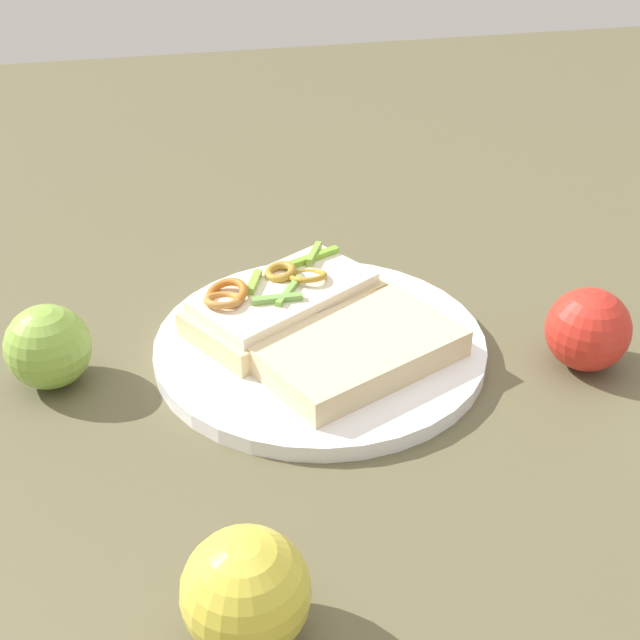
{
  "coord_description": "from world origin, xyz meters",
  "views": [
    {
      "loc": [
        -0.61,
        0.14,
        0.43
      ],
      "look_at": [
        0.0,
        0.0,
        0.03
      ],
      "focal_mm": 48.24,
      "sensor_mm": 36.0,
      "label": 1
    }
  ],
  "objects_px": {
    "bread_slice_side": "(358,350)",
    "apple_2": "(48,347)",
    "apple_1": "(246,592)",
    "sandwich": "(283,302)",
    "plate": "(320,346)",
    "apple_0": "(588,329)"
  },
  "relations": [
    {
      "from": "plate",
      "to": "bread_slice_side",
      "type": "relative_size",
      "value": 1.76
    },
    {
      "from": "plate",
      "to": "apple_0",
      "type": "xyz_separation_m",
      "value": [
        -0.07,
        -0.22,
        0.03
      ]
    },
    {
      "from": "apple_0",
      "to": "plate",
      "type": "bearing_deg",
      "value": 72.81
    },
    {
      "from": "sandwich",
      "to": "bread_slice_side",
      "type": "height_order",
      "value": "sandwich"
    },
    {
      "from": "sandwich",
      "to": "apple_2",
      "type": "bearing_deg",
      "value": 158.64
    },
    {
      "from": "sandwich",
      "to": "apple_0",
      "type": "distance_m",
      "value": 0.27
    },
    {
      "from": "bread_slice_side",
      "to": "apple_2",
      "type": "height_order",
      "value": "apple_2"
    },
    {
      "from": "bread_slice_side",
      "to": "apple_2",
      "type": "bearing_deg",
      "value": 145.08
    },
    {
      "from": "apple_0",
      "to": "apple_2",
      "type": "distance_m",
      "value": 0.45
    },
    {
      "from": "sandwich",
      "to": "apple_1",
      "type": "xyz_separation_m",
      "value": [
        -0.32,
        0.08,
        0.01
      ]
    },
    {
      "from": "apple_1",
      "to": "apple_2",
      "type": "bearing_deg",
      "value": 22.85
    },
    {
      "from": "plate",
      "to": "bread_slice_side",
      "type": "xyz_separation_m",
      "value": [
        -0.04,
        -0.02,
        0.02
      ]
    },
    {
      "from": "plate",
      "to": "sandwich",
      "type": "xyz_separation_m",
      "value": [
        0.04,
        0.02,
        0.02
      ]
    },
    {
      "from": "plate",
      "to": "apple_1",
      "type": "distance_m",
      "value": 0.3
    },
    {
      "from": "bread_slice_side",
      "to": "apple_2",
      "type": "xyz_separation_m",
      "value": [
        0.05,
        0.25,
        0.01
      ]
    },
    {
      "from": "plate",
      "to": "apple_2",
      "type": "height_order",
      "value": "apple_2"
    },
    {
      "from": "sandwich",
      "to": "apple_0",
      "type": "height_order",
      "value": "apple_0"
    },
    {
      "from": "apple_0",
      "to": "bread_slice_side",
      "type": "bearing_deg",
      "value": 82.01
    },
    {
      "from": "plate",
      "to": "apple_0",
      "type": "bearing_deg",
      "value": -107.19
    },
    {
      "from": "sandwich",
      "to": "apple_1",
      "type": "relative_size",
      "value": 2.58
    },
    {
      "from": "plate",
      "to": "sandwich",
      "type": "height_order",
      "value": "sandwich"
    },
    {
      "from": "plate",
      "to": "sandwich",
      "type": "relative_size",
      "value": 1.48
    }
  ]
}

